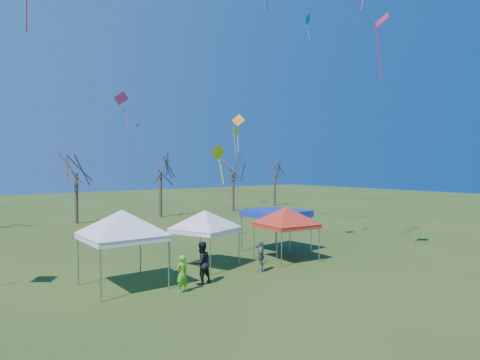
{
  "coord_description": "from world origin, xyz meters",
  "views": [
    {
      "loc": [
        -14.22,
        -16.07,
        5.39
      ],
      "look_at": [
        0.34,
        3.0,
        4.55
      ],
      "focal_mm": 32.0,
      "sensor_mm": 36.0,
      "label": 1
    }
  ],
  "objects_px": {
    "tree_5": "(275,163)",
    "person_green": "(182,274)",
    "tent_white_mid": "(205,214)",
    "tent_red": "(286,211)",
    "person_grey": "(261,256)",
    "person_dark": "(201,263)",
    "tree_4": "(233,159)",
    "tent_blue": "(276,214)",
    "tree_3": "(160,158)",
    "tree_2": "(76,155)",
    "tent_white_west": "(122,215)"
  },
  "relations": [
    {
      "from": "tent_white_west",
      "to": "tent_blue",
      "type": "relative_size",
      "value": 1.29
    },
    {
      "from": "tent_white_west",
      "to": "tent_red",
      "type": "bearing_deg",
      "value": -2.58
    },
    {
      "from": "tree_3",
      "to": "tent_white_mid",
      "type": "distance_m",
      "value": 22.89
    },
    {
      "from": "tree_2",
      "to": "tree_3",
      "type": "xyz_separation_m",
      "value": [
        8.4,
        -0.33,
        -0.21
      ]
    },
    {
      "from": "person_dark",
      "to": "tree_3",
      "type": "bearing_deg",
      "value": -118.23
    },
    {
      "from": "tree_5",
      "to": "person_grey",
      "type": "height_order",
      "value": "tree_5"
    },
    {
      "from": "tree_4",
      "to": "tree_5",
      "type": "xyz_separation_m",
      "value": [
        8.37,
        2.06,
        -0.33
      ]
    },
    {
      "from": "tree_4",
      "to": "tent_white_west",
      "type": "relative_size",
      "value": 1.75
    },
    {
      "from": "tent_blue",
      "to": "person_dark",
      "type": "height_order",
      "value": "tent_blue"
    },
    {
      "from": "tent_red",
      "to": "tree_4",
      "type": "bearing_deg",
      "value": 60.2
    },
    {
      "from": "person_green",
      "to": "tree_2",
      "type": "bearing_deg",
      "value": -107.46
    },
    {
      "from": "tent_white_mid",
      "to": "tent_red",
      "type": "relative_size",
      "value": 0.94
    },
    {
      "from": "tree_5",
      "to": "person_grey",
      "type": "distance_m",
      "value": 35.6
    },
    {
      "from": "tree_2",
      "to": "tent_blue",
      "type": "xyz_separation_m",
      "value": [
        6.02,
        -20.76,
        -3.92
      ]
    },
    {
      "from": "tree_3",
      "to": "person_green",
      "type": "relative_size",
      "value": 4.97
    },
    {
      "from": "tent_blue",
      "to": "person_dark",
      "type": "bearing_deg",
      "value": -156.12
    },
    {
      "from": "tree_2",
      "to": "tree_5",
      "type": "distance_m",
      "value": 26.15
    },
    {
      "from": "tree_5",
      "to": "tent_blue",
      "type": "relative_size",
      "value": 2.14
    },
    {
      "from": "tree_5",
      "to": "tent_white_mid",
      "type": "xyz_separation_m",
      "value": [
        -25.8,
        -23.18,
        -2.92
      ]
    },
    {
      "from": "tree_5",
      "to": "person_green",
      "type": "height_order",
      "value": "tree_5"
    },
    {
      "from": "person_dark",
      "to": "person_green",
      "type": "relative_size",
      "value": 1.21
    },
    {
      "from": "tree_2",
      "to": "person_grey",
      "type": "bearing_deg",
      "value": -85.27
    },
    {
      "from": "tree_2",
      "to": "tent_blue",
      "type": "distance_m",
      "value": 21.96
    },
    {
      "from": "tree_3",
      "to": "person_grey",
      "type": "height_order",
      "value": "tree_3"
    },
    {
      "from": "tree_4",
      "to": "tree_5",
      "type": "bearing_deg",
      "value": 13.85
    },
    {
      "from": "tent_blue",
      "to": "person_dark",
      "type": "distance_m",
      "value": 8.45
    },
    {
      "from": "tent_blue",
      "to": "person_grey",
      "type": "xyz_separation_m",
      "value": [
        -4.03,
        -3.29,
        -1.57
      ]
    },
    {
      "from": "tree_4",
      "to": "tent_white_west",
      "type": "distance_m",
      "value": 31.59
    },
    {
      "from": "person_grey",
      "to": "person_green",
      "type": "distance_m",
      "value": 4.98
    },
    {
      "from": "tree_5",
      "to": "person_grey",
      "type": "xyz_separation_m",
      "value": [
        -24.1,
        -25.73,
        -4.93
      ]
    },
    {
      "from": "tent_red",
      "to": "person_grey",
      "type": "bearing_deg",
      "value": -158.26
    },
    {
      "from": "tree_2",
      "to": "tent_white_west",
      "type": "distance_m",
      "value": 23.18
    },
    {
      "from": "tree_3",
      "to": "tent_white_west",
      "type": "distance_m",
      "value": 25.88
    },
    {
      "from": "tent_red",
      "to": "tent_white_west",
      "type": "bearing_deg",
      "value": 177.42
    },
    {
      "from": "tree_4",
      "to": "person_grey",
      "type": "distance_m",
      "value": 28.91
    },
    {
      "from": "tent_white_mid",
      "to": "person_dark",
      "type": "height_order",
      "value": "tent_white_mid"
    },
    {
      "from": "tree_4",
      "to": "tent_white_mid",
      "type": "distance_m",
      "value": 27.58
    },
    {
      "from": "tree_5",
      "to": "person_grey",
      "type": "bearing_deg",
      "value": -133.12
    },
    {
      "from": "tent_white_mid",
      "to": "tree_5",
      "type": "bearing_deg",
      "value": 41.93
    },
    {
      "from": "tree_3",
      "to": "person_grey",
      "type": "distance_m",
      "value": 25.13
    },
    {
      "from": "tree_2",
      "to": "tent_blue",
      "type": "bearing_deg",
      "value": -73.83
    },
    {
      "from": "tree_5",
      "to": "tent_blue",
      "type": "distance_m",
      "value": 30.29
    },
    {
      "from": "tree_3",
      "to": "tree_5",
      "type": "xyz_separation_m",
      "value": [
        17.69,
        2.02,
        -0.35
      ]
    },
    {
      "from": "tent_white_west",
      "to": "person_grey",
      "type": "relative_size",
      "value": 2.82
    },
    {
      "from": "tree_4",
      "to": "tent_red",
      "type": "relative_size",
      "value": 2.0
    },
    {
      "from": "tree_2",
      "to": "tent_blue",
      "type": "relative_size",
      "value": 2.34
    },
    {
      "from": "tree_3",
      "to": "tree_4",
      "type": "height_order",
      "value": "tree_3"
    },
    {
      "from": "tree_4",
      "to": "person_grey",
      "type": "bearing_deg",
      "value": -123.61
    },
    {
      "from": "tree_4",
      "to": "tent_red",
      "type": "bearing_deg",
      "value": -119.8
    },
    {
      "from": "tent_blue",
      "to": "tent_red",
      "type": "bearing_deg",
      "value": -119.23
    }
  ]
}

